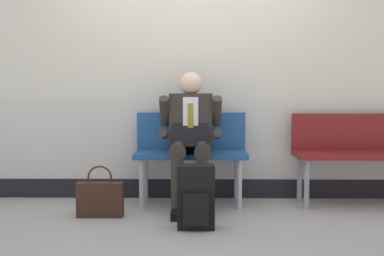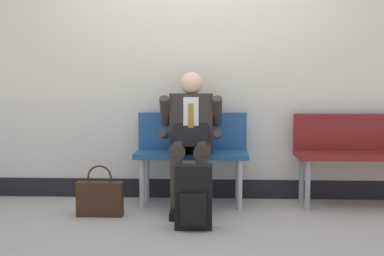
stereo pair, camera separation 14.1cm
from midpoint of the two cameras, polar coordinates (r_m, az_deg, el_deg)
The scene contains 7 objects.
ground_plane at distance 4.23m, azimuth 1.05°, elevation -10.39°, with size 18.00×18.00×0.00m, color #9E9991.
station_wall at distance 4.84m, azimuth 1.32°, elevation 9.07°, with size 5.32×0.14×2.97m.
bench_with_person at distance 4.58m, azimuth 0.86°, elevation -2.47°, with size 1.05×0.42×0.87m.
bench_empty at distance 4.81m, azimuth 20.48°, elevation -2.40°, with size 1.26×0.42×0.86m.
person_seated at distance 4.37m, azimuth 0.78°, elevation -0.88°, with size 0.57×0.70×1.26m.
backpack at distance 3.80m, azimuth 1.27°, elevation -8.29°, with size 0.29×0.21×0.51m.
handbag at distance 4.24m, azimuth -9.97°, elevation -8.19°, with size 0.40×0.10×0.45m.
Camera 2 is at (0.18, -4.08, 1.11)m, focal length 44.81 mm.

